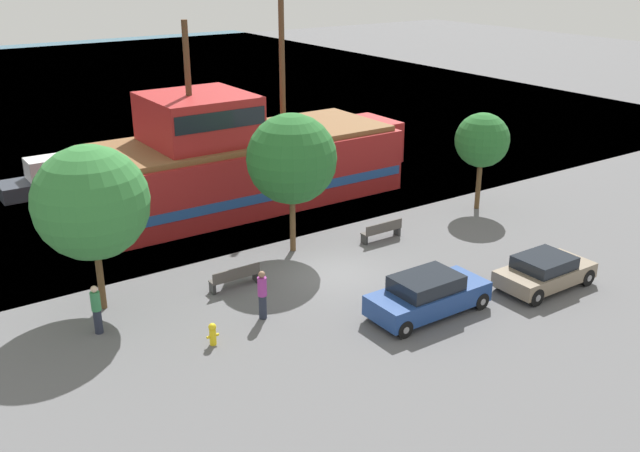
{
  "coord_description": "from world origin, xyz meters",
  "views": [
    {
      "loc": [
        -14.86,
        -20.69,
        11.84
      ],
      "look_at": [
        0.68,
        2.0,
        1.2
      ],
      "focal_mm": 40.0,
      "sensor_mm": 36.0,
      "label": 1
    }
  ],
  "objects": [
    {
      "name": "ground_plane",
      "position": [
        0.0,
        0.0,
        0.0
      ],
      "size": [
        160.0,
        160.0,
        0.0
      ],
      "primitive_type": "plane",
      "color": "#5B5B5E"
    },
    {
      "name": "water_surface",
      "position": [
        0.0,
        44.0,
        0.0
      ],
      "size": [
        80.0,
        80.0,
        0.0
      ],
      "primitive_type": "plane",
      "color": "#38667F",
      "rests_on": "ground"
    },
    {
      "name": "pirate_ship",
      "position": [
        1.18,
        9.69,
        2.1
      ],
      "size": [
        16.81,
        5.99,
        9.99
      ],
      "color": "#A31E1E",
      "rests_on": "water_surface"
    },
    {
      "name": "moored_boat_dockside",
      "position": [
        -5.82,
        16.66,
        0.67
      ],
      "size": [
        6.57,
        1.97,
        1.85
      ],
      "color": "#2D333D",
      "rests_on": "water_surface"
    },
    {
      "name": "parked_car_curb_front",
      "position": [
        5.75,
        -5.47,
        0.65
      ],
      "size": [
        3.85,
        1.87,
        1.28
      ],
      "color": "#7F705B",
      "rests_on": "ground_plane"
    },
    {
      "name": "parked_car_curb_mid",
      "position": [
        0.71,
        -4.55,
        0.73
      ],
      "size": [
        4.43,
        1.86,
        1.47
      ],
      "color": "navy",
      "rests_on": "ground_plane"
    },
    {
      "name": "fire_hydrant",
      "position": [
        -6.39,
        -2.23,
        0.41
      ],
      "size": [
        0.42,
        0.25,
        0.76
      ],
      "color": "yellow",
      "rests_on": "ground_plane"
    },
    {
      "name": "bench_promenade_east",
      "position": [
        -3.83,
        1.03,
        0.45
      ],
      "size": [
        1.96,
        0.45,
        0.85
      ],
      "color": "#4C4742",
      "rests_on": "ground_plane"
    },
    {
      "name": "bench_promenade_west",
      "position": [
        3.72,
        1.63,
        0.45
      ],
      "size": [
        1.96,
        0.45,
        0.85
      ],
      "color": "#4C4742",
      "rests_on": "ground_plane"
    },
    {
      "name": "pedestrian_walking_near",
      "position": [
        -9.17,
        0.59,
        0.87
      ],
      "size": [
        0.32,
        0.32,
        1.72
      ],
      "color": "#232838",
      "rests_on": "ground_plane"
    },
    {
      "name": "pedestrian_walking_far",
      "position": [
        -4.18,
        -1.6,
        0.91
      ],
      "size": [
        0.32,
        0.32,
        1.78
      ],
      "color": "#232838",
      "rests_on": "ground_plane"
    },
    {
      "name": "tree_row_east",
      "position": [
        -8.46,
        2.26,
        3.95
      ],
      "size": [
        3.93,
        3.93,
        5.92
      ],
      "color": "brown",
      "rests_on": "ground_plane"
    },
    {
      "name": "tree_row_mideast",
      "position": [
        -0.13,
        2.85,
        4.0
      ],
      "size": [
        3.69,
        3.69,
        5.86
      ],
      "color": "brown",
      "rests_on": "ground_plane"
    },
    {
      "name": "tree_row_midwest",
      "position": [
        10.2,
        2.23,
        3.42
      ],
      "size": [
        2.6,
        2.6,
        4.73
      ],
      "color": "brown",
      "rests_on": "ground_plane"
    }
  ]
}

